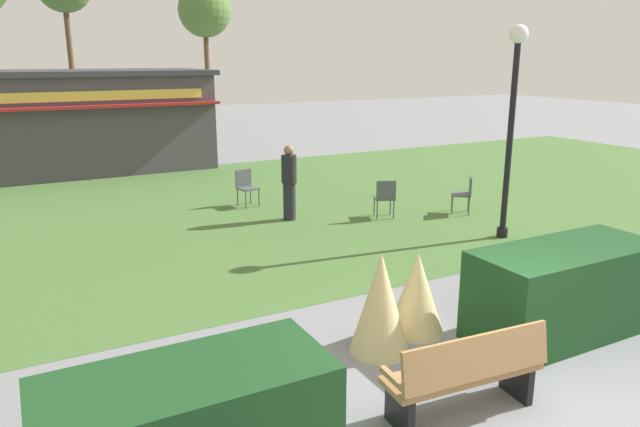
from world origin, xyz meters
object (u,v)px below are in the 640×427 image
at_px(park_bench, 466,373).
at_px(food_kiosk, 60,121).
at_px(parked_car_center_slot, 135,123).
at_px(cafe_chair_west, 465,191).
at_px(parked_car_west_slot, 16,128).
at_px(cafe_chair_center, 385,195).
at_px(tree_right_bg, 205,12).
at_px(lamppost_mid, 513,107).
at_px(cafe_chair_east, 246,185).
at_px(person_strolling, 289,182).

xyz_separation_m(park_bench, food_kiosk, (-2.26, 16.55, 1.11)).
bearing_deg(parked_car_center_slot, cafe_chair_west, -77.33).
relative_size(parked_car_west_slot, parked_car_center_slot, 1.02).
relative_size(cafe_chair_center, tree_right_bg, 0.12).
bearing_deg(cafe_chair_west, parked_car_center_slot, 102.67).
height_order(lamppost_mid, parked_car_center_slot, lamppost_mid).
height_order(cafe_chair_east, cafe_chair_center, same).
bearing_deg(parked_car_west_slot, parked_car_center_slot, 0.02).
bearing_deg(parked_car_west_slot, cafe_chair_center, -67.92).
xyz_separation_m(lamppost_mid, food_kiosk, (-7.15, 12.15, -1.02)).
distance_m(park_bench, cafe_chair_west, 8.30).
bearing_deg(lamppost_mid, parked_car_west_slot, 112.92).
relative_size(park_bench, parked_car_center_slot, 0.41).
relative_size(park_bench, lamppost_mid, 0.42).
xyz_separation_m(park_bench, cafe_chair_center, (3.60, 6.75, 0.05)).
bearing_deg(parked_car_center_slot, person_strolling, -89.48).
height_order(food_kiosk, cafe_chair_west, food_kiosk).
distance_m(food_kiosk, parked_car_west_slot, 7.66).
bearing_deg(parked_car_west_slot, food_kiosk, -81.18).
bearing_deg(food_kiosk, person_strolling, -66.42).
height_order(lamppost_mid, tree_right_bg, tree_right_bg).
bearing_deg(parked_car_center_slot, parked_car_west_slot, -179.98).
bearing_deg(person_strolling, food_kiosk, 93.60).
height_order(food_kiosk, person_strolling, food_kiosk).
xyz_separation_m(park_bench, cafe_chair_west, (5.49, 6.22, 0.05)).
height_order(cafe_chair_west, cafe_chair_center, same).
bearing_deg(parked_car_center_slot, park_bench, -93.52).
distance_m(park_bench, food_kiosk, 16.74).
bearing_deg(food_kiosk, cafe_chair_west, -53.12).
relative_size(person_strolling, parked_car_west_slot, 0.39).
relative_size(park_bench, cafe_chair_east, 1.95).
distance_m(person_strolling, tree_right_bg, 21.49).
bearing_deg(food_kiosk, parked_car_center_slot, 63.56).
distance_m(lamppost_mid, parked_car_center_slot, 20.05).
xyz_separation_m(cafe_chair_west, parked_car_center_slot, (-4.01, 17.84, 0.12)).
relative_size(lamppost_mid, parked_car_west_slot, 0.97).
xyz_separation_m(park_bench, tree_right_bg, (6.30, 28.00, 5.43)).
distance_m(parked_car_center_slot, tree_right_bg, 8.16).
relative_size(lamppost_mid, food_kiosk, 0.45).
bearing_deg(tree_right_bg, parked_car_west_slot, -157.92).
bearing_deg(tree_right_bg, food_kiosk, -126.75).
xyz_separation_m(lamppost_mid, cafe_chair_east, (-3.65, 4.94, -2.09)).
bearing_deg(park_bench, lamppost_mid, 41.96).
distance_m(food_kiosk, cafe_chair_west, 12.95).
bearing_deg(parked_car_west_slot, cafe_chair_east, -72.42).
bearing_deg(cafe_chair_east, food_kiosk, 115.87).
relative_size(cafe_chair_center, parked_car_center_slot, 0.21).
bearing_deg(cafe_chair_west, person_strolling, 159.78).
bearing_deg(cafe_chair_west, parked_car_west_slot, 116.55).
bearing_deg(lamppost_mid, park_bench, -138.04).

